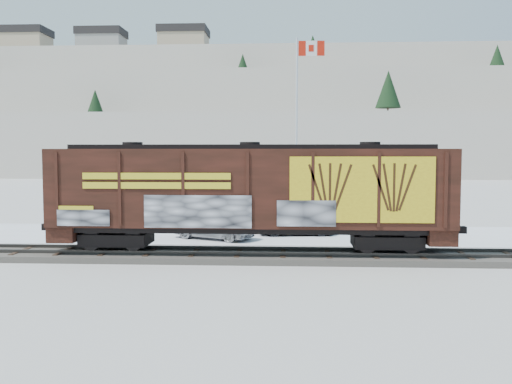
# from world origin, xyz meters

# --- Properties ---
(ground) EXTENTS (500.00, 500.00, 0.00)m
(ground) POSITION_xyz_m (0.00, 0.00, 0.00)
(ground) COLOR white
(ground) RESTS_ON ground
(rail_track) EXTENTS (50.00, 3.40, 0.43)m
(rail_track) POSITION_xyz_m (0.00, 0.00, 0.15)
(rail_track) COLOR #59544C
(rail_track) RESTS_ON ground
(parking_strip) EXTENTS (40.00, 8.00, 0.03)m
(parking_strip) POSITION_xyz_m (0.00, 7.50, 0.01)
(parking_strip) COLOR white
(parking_strip) RESTS_ON ground
(hillside) EXTENTS (360.00, 110.00, 93.00)m
(hillside) POSITION_xyz_m (-0.05, 139.79, 14.37)
(hillside) COLOR white
(hillside) RESTS_ON ground
(hopper_railcar) EXTENTS (17.72, 3.06, 4.71)m
(hopper_railcar) POSITION_xyz_m (0.51, -0.01, 3.04)
(hopper_railcar) COLOR black
(hopper_railcar) RESTS_ON rail_track
(flagpole) EXTENTS (2.30, 0.90, 12.45)m
(flagpole) POSITION_xyz_m (2.88, 13.40, 4.67)
(flagpole) COLOR silver
(flagpole) RESTS_ON ground
(car_silver) EXTENTS (5.10, 3.70, 1.61)m
(car_silver) POSITION_xyz_m (-1.93, 5.62, 0.84)
(car_silver) COLOR #AFB1B7
(car_silver) RESTS_ON parking_strip
(car_white) EXTENTS (5.23, 2.52, 1.65)m
(car_white) POSITION_xyz_m (-1.95, 7.84, 0.86)
(car_white) COLOR silver
(car_white) RESTS_ON parking_strip
(car_dark) EXTENTS (4.61, 2.27, 1.29)m
(car_dark) POSITION_xyz_m (2.65, 7.36, 0.68)
(car_dark) COLOR #212329
(car_dark) RESTS_ON parking_strip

